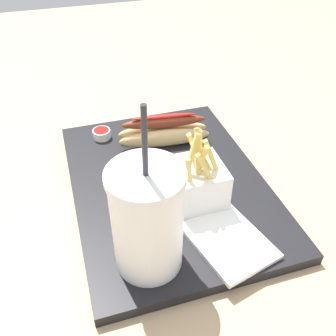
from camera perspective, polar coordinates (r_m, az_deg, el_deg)
ground_plane at (r=0.72m, az=0.00°, el=-3.72°), size 2.40×2.40×0.02m
food_tray at (r=0.71m, az=0.00°, el=-2.52°), size 0.46×0.34×0.02m
soda_cup at (r=0.51m, az=-3.12°, el=-7.81°), size 0.10×0.10×0.26m
fries_basket at (r=0.63m, az=4.47°, el=-2.20°), size 0.09×0.08×0.14m
hot_dog_1 at (r=0.78m, az=-0.64°, el=5.52°), size 0.07×0.19×0.07m
ketchup_cup_1 at (r=0.82m, az=-9.92°, el=5.14°), size 0.04×0.04×0.02m
ketchup_cup_2 at (r=0.73m, az=5.03°, el=0.96°), size 0.04×0.04×0.02m
ketchup_cup_3 at (r=0.66m, az=-6.80°, el=-3.68°), size 0.03×0.03×0.02m
napkin_stack at (r=0.60m, az=9.05°, el=-10.70°), size 0.15×0.13×0.01m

